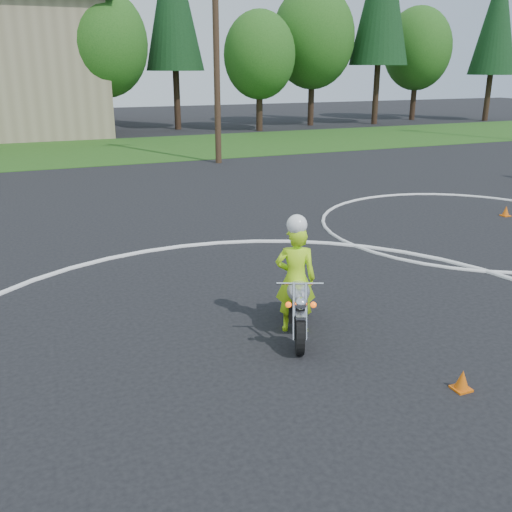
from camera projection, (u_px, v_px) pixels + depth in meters
name	position (u px, v px, depth m)	size (l,w,h in m)	color
ground	(393.00, 475.00, 6.31)	(120.00, 120.00, 0.00)	black
grass_strip	(92.00, 151.00, 30.03)	(120.00, 10.00, 0.02)	#1E4714
course_markings	(355.00, 302.00, 10.90)	(19.05, 19.05, 0.12)	silver
primary_motorcycle	(298.00, 304.00, 9.48)	(1.08, 1.98, 1.10)	black
rider_primary_grp	(296.00, 276.00, 9.46)	(0.80, 0.67, 2.05)	#B9FD1A
treeline	(288.00, 31.00, 39.88)	(38.20, 8.10, 14.52)	#382619
utility_poles	(216.00, 44.00, 24.89)	(41.60, 1.12, 10.00)	#473321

